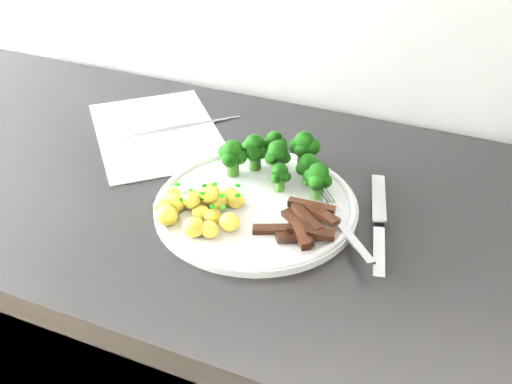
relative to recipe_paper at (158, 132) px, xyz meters
The scene contains 7 objects.
recipe_paper is the anchor object (origin of this frame).
plate 0.28m from the recipe_paper, 29.66° to the right, with size 0.29×0.29×0.02m.
broccoli 0.26m from the recipe_paper, 14.42° to the right, with size 0.18×0.11×0.07m.
potatoes 0.27m from the recipe_paper, 46.86° to the right, with size 0.13×0.12×0.04m.
beef_strips 0.37m from the recipe_paper, 27.92° to the right, with size 0.11×0.10×0.03m.
fork 0.41m from the recipe_paper, 22.16° to the right, with size 0.12×0.14×0.02m.
knife 0.45m from the recipe_paper, 18.14° to the right, with size 0.07×0.22×0.02m.
Camera 1 is at (0.34, 0.99, 1.44)m, focal length 42.46 mm.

